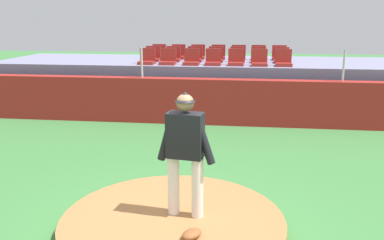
% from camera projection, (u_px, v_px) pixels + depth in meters
% --- Properties ---
extents(ground_plane, '(60.00, 60.00, 0.00)m').
position_uv_depth(ground_plane, '(173.00, 231.00, 5.87)').
color(ground_plane, '#3D7A3C').
extents(pitchers_mound, '(3.21, 3.21, 0.21)m').
position_uv_depth(pitchers_mound, '(173.00, 224.00, 5.85)').
color(pitchers_mound, '#A46D3E').
rests_on(pitchers_mound, ground_plane).
extents(pitcher, '(0.85, 0.33, 1.81)m').
position_uv_depth(pitcher, '(185.00, 146.00, 5.65)').
color(pitcher, silver).
rests_on(pitcher, pitchers_mound).
extents(baseball, '(0.07, 0.07, 0.07)m').
position_uv_depth(baseball, '(175.00, 196.00, 6.43)').
color(baseball, white).
rests_on(baseball, pitchers_mound).
extents(fielding_glove, '(0.34, 0.36, 0.11)m').
position_uv_depth(fielding_glove, '(192.00, 234.00, 5.27)').
color(fielding_glove, brown).
rests_on(fielding_glove, pitchers_mound).
extents(brick_barrier, '(15.38, 0.40, 1.30)m').
position_uv_depth(brick_barrier, '(210.00, 102.00, 11.62)').
color(brick_barrier, maroon).
rests_on(brick_barrier, ground_plane).
extents(fence_post_left, '(0.06, 0.06, 0.86)m').
position_uv_depth(fence_post_left, '(142.00, 63.00, 11.60)').
color(fence_post_left, silver).
rests_on(fence_post_left, brick_barrier).
extents(fence_post_right, '(0.06, 0.06, 0.86)m').
position_uv_depth(fence_post_right, '(344.00, 65.00, 10.91)').
color(fence_post_right, silver).
rests_on(fence_post_right, brick_barrier).
extents(bleacher_platform, '(14.67, 3.77, 1.56)m').
position_uv_depth(bleacher_platform, '(216.00, 83.00, 14.03)').
color(bleacher_platform, gray).
rests_on(bleacher_platform, ground_plane).
extents(stadium_chair_0, '(0.48, 0.44, 0.50)m').
position_uv_depth(stadium_chair_0, '(147.00, 59.00, 12.74)').
color(stadium_chair_0, maroon).
rests_on(stadium_chair_0, bleacher_platform).
extents(stadium_chair_1, '(0.48, 0.44, 0.50)m').
position_uv_depth(stadium_chair_1, '(168.00, 59.00, 12.66)').
color(stadium_chair_1, maroon).
rests_on(stadium_chair_1, bleacher_platform).
extents(stadium_chair_2, '(0.48, 0.44, 0.50)m').
position_uv_depth(stadium_chair_2, '(192.00, 60.00, 12.56)').
color(stadium_chair_2, maroon).
rests_on(stadium_chair_2, bleacher_platform).
extents(stadium_chair_3, '(0.48, 0.44, 0.50)m').
position_uv_depth(stadium_chair_3, '(213.00, 60.00, 12.48)').
color(stadium_chair_3, maroon).
rests_on(stadium_chair_3, bleacher_platform).
extents(stadium_chair_4, '(0.48, 0.44, 0.50)m').
position_uv_depth(stadium_chair_4, '(236.00, 60.00, 12.43)').
color(stadium_chair_4, maroon).
rests_on(stadium_chair_4, bleacher_platform).
extents(stadium_chair_5, '(0.48, 0.44, 0.50)m').
position_uv_depth(stadium_chair_5, '(259.00, 61.00, 12.32)').
color(stadium_chair_5, maroon).
rests_on(stadium_chair_5, bleacher_platform).
extents(stadium_chair_6, '(0.48, 0.44, 0.50)m').
position_uv_depth(stadium_chair_6, '(284.00, 61.00, 12.25)').
color(stadium_chair_6, maroon).
rests_on(stadium_chair_6, bleacher_platform).
extents(stadium_chair_7, '(0.48, 0.44, 0.50)m').
position_uv_depth(stadium_chair_7, '(153.00, 56.00, 13.60)').
color(stadium_chair_7, maroon).
rests_on(stadium_chair_7, bleacher_platform).
extents(stadium_chair_8, '(0.48, 0.44, 0.50)m').
position_uv_depth(stadium_chair_8, '(173.00, 57.00, 13.53)').
color(stadium_chair_8, maroon).
rests_on(stadium_chair_8, bleacher_platform).
extents(stadium_chair_9, '(0.48, 0.44, 0.50)m').
position_uv_depth(stadium_chair_9, '(195.00, 57.00, 13.47)').
color(stadium_chair_9, maroon).
rests_on(stadium_chair_9, bleacher_platform).
extents(stadium_chair_10, '(0.48, 0.44, 0.50)m').
position_uv_depth(stadium_chair_10, '(216.00, 57.00, 13.37)').
color(stadium_chair_10, maroon).
rests_on(stadium_chair_10, bleacher_platform).
extents(stadium_chair_11, '(0.48, 0.44, 0.50)m').
position_uv_depth(stadium_chair_11, '(237.00, 57.00, 13.28)').
color(stadium_chair_11, maroon).
rests_on(stadium_chair_11, bleacher_platform).
extents(stadium_chair_12, '(0.48, 0.44, 0.50)m').
position_uv_depth(stadium_chair_12, '(258.00, 58.00, 13.18)').
color(stadium_chair_12, maroon).
rests_on(stadium_chair_12, bleacher_platform).
extents(stadium_chair_13, '(0.48, 0.44, 0.50)m').
position_uv_depth(stadium_chair_13, '(281.00, 58.00, 13.11)').
color(stadium_chair_13, maroon).
rests_on(stadium_chair_13, bleacher_platform).
extents(stadium_chair_14, '(0.48, 0.44, 0.50)m').
position_uv_depth(stadium_chair_14, '(159.00, 54.00, 14.51)').
color(stadium_chair_14, maroon).
rests_on(stadium_chair_14, bleacher_platform).
extents(stadium_chair_15, '(0.48, 0.44, 0.50)m').
position_uv_depth(stadium_chair_15, '(178.00, 54.00, 14.39)').
color(stadium_chair_15, maroon).
rests_on(stadium_chair_15, bleacher_platform).
extents(stadium_chair_16, '(0.48, 0.44, 0.50)m').
position_uv_depth(stadium_chair_16, '(198.00, 55.00, 14.32)').
color(stadium_chair_16, maroon).
rests_on(stadium_chair_16, bleacher_platform).
extents(stadium_chair_17, '(0.48, 0.44, 0.50)m').
position_uv_depth(stadium_chair_17, '(218.00, 55.00, 14.22)').
color(stadium_chair_17, maroon).
rests_on(stadium_chair_17, bleacher_platform).
extents(stadium_chair_18, '(0.48, 0.44, 0.50)m').
position_uv_depth(stadium_chair_18, '(239.00, 55.00, 14.11)').
color(stadium_chair_18, maroon).
rests_on(stadium_chair_18, bleacher_platform).
extents(stadium_chair_19, '(0.48, 0.44, 0.50)m').
position_uv_depth(stadium_chair_19, '(258.00, 55.00, 14.04)').
color(stadium_chair_19, maroon).
rests_on(stadium_chair_19, bleacher_platform).
extents(stadium_chair_20, '(0.48, 0.44, 0.50)m').
position_uv_depth(stadium_chair_20, '(279.00, 55.00, 13.96)').
color(stadium_chair_20, maroon).
rests_on(stadium_chair_20, bleacher_platform).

